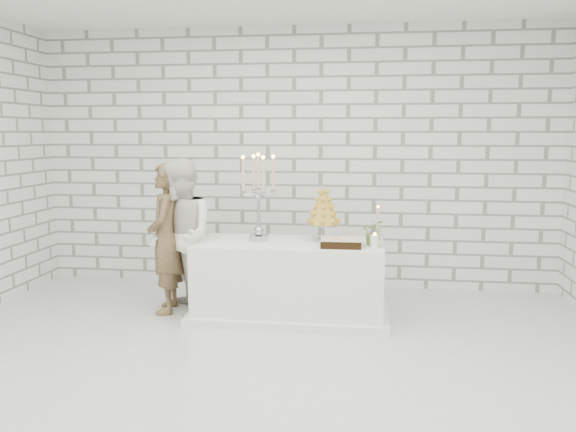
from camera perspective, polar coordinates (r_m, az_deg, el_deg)
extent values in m
cube|color=silver|center=(4.60, -3.37, -14.77)|extent=(6.00, 5.00, 0.01)
cube|color=white|center=(6.71, 0.60, 5.70)|extent=(6.00, 0.01, 3.00)
cube|color=white|center=(1.87, -18.47, -1.39)|extent=(6.00, 0.01, 3.00)
cube|color=white|center=(5.65, 0.16, -6.35)|extent=(1.80, 0.80, 0.75)
imported|color=brown|center=(5.89, -12.01, -2.17)|extent=(0.46, 0.61, 1.51)
imported|color=white|center=(5.78, -10.58, -2.08)|extent=(0.89, 0.95, 1.56)
cube|color=black|center=(5.36, 5.28, -2.63)|extent=(0.38, 0.27, 0.08)
cylinder|color=white|center=(5.34, 8.58, -2.51)|extent=(0.10, 0.10, 0.12)
cylinder|color=beige|center=(5.72, 8.88, -0.79)|extent=(0.06, 0.06, 0.32)
imported|color=#59803D|center=(5.45, 8.52, -1.60)|extent=(0.26, 0.23, 0.25)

